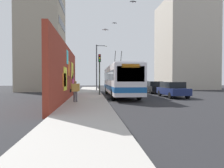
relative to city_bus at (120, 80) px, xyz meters
name	(u,v)px	position (x,y,z in m)	size (l,w,h in m)	color
ground_plane	(103,97)	(-0.40, 1.80, -1.81)	(80.00, 80.00, 0.00)	#232326
sidewalk_slab	(88,96)	(-0.40, 3.40, -1.74)	(48.00, 3.20, 0.15)	#ADA8A0
graffiti_wall	(66,74)	(-3.98, 5.15, 0.50)	(14.81, 0.32, 4.63)	maroon
building_far_left	(42,41)	(12.48, 11.00, 6.36)	(8.19, 6.39, 16.34)	#9E937F
building_far_right	(184,46)	(16.37, -15.20, 6.62)	(9.75, 9.05, 16.87)	#B2A899
city_bus	(120,80)	(0.00, 0.00, 0.00)	(11.66, 2.60, 5.04)	silver
parked_car_navy	(172,89)	(-1.48, -5.20, -0.98)	(4.45, 1.89, 1.58)	navy
parked_car_black	(153,87)	(4.73, -5.20, -0.98)	(4.74, 1.89, 1.58)	black
parked_car_red	(141,85)	(11.21, -5.20, -0.98)	(4.40, 1.91, 1.58)	#B21E19
pedestrian_near_wall	(75,90)	(-5.87, 4.24, -0.75)	(0.22, 0.72, 1.58)	#595960
traffic_light	(100,68)	(0.75, 2.15, 1.32)	(0.49, 0.28, 4.45)	#2D382D
street_lamp	(98,64)	(9.56, 2.07, 2.34)	(0.44, 1.71, 7.02)	#4C4C51
flying_pigeons	(117,19)	(-1.18, 0.45, 6.09)	(7.22, 3.01, 2.72)	gray
curbside_puddle	(111,99)	(-2.50, 1.20, -1.81)	(1.54, 1.54, 0.00)	black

